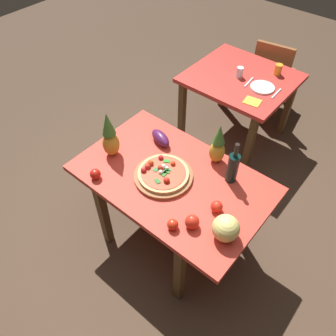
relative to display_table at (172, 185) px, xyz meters
The scene contains 21 objects.
ground_plane 0.65m from the display_table, ahead, with size 10.00×10.00×0.00m, color #4C3828.
display_table is the anchor object (origin of this frame).
background_table 1.43m from the display_table, 101.94° to the left, with size 0.96×0.89×0.74m.
dining_chair 2.09m from the display_table, 97.33° to the left, with size 0.46×0.46×0.85m.
pizza_board 0.12m from the display_table, 140.37° to the right, with size 0.41×0.41×0.03m, color brown.
pizza 0.15m from the display_table, 144.19° to the right, with size 0.35×0.35×0.06m.
wine_bottle 0.45m from the display_table, 36.73° to the left, with size 0.08×0.08×0.33m.
pineapple_left 0.56m from the display_table, 167.70° to the right, with size 0.12×0.12×0.37m.
pineapple_right 0.42m from the display_table, 66.59° to the left, with size 0.11×0.11×0.33m.
melon 0.58m from the display_table, 16.85° to the right, with size 0.17×0.17×0.17m, color #EAD674.
bell_pepper 0.43m from the display_table, 33.92° to the right, with size 0.09×0.09×0.10m, color red.
eggplant 0.38m from the display_table, 143.65° to the left, with size 0.20×0.09×0.09m, color #4E1C4A.
tomato_beside_pepper 0.41m from the display_table, ahead, with size 0.08×0.08×0.08m, color red.
tomato_by_bottle 0.54m from the display_table, 139.45° to the right, with size 0.08×0.08×0.08m, color red.
tomato_at_corner 0.43m from the display_table, 50.33° to the right, with size 0.07×0.07×0.07m, color red.
drinking_glass_juice 1.65m from the display_table, 92.01° to the left, with size 0.07×0.07×0.10m, color gold.
drinking_glass_water 1.42m from the display_table, 102.81° to the left, with size 0.06×0.06×0.10m, color silver.
dinner_plate 1.36m from the display_table, 92.16° to the left, with size 0.22×0.22×0.02m, color white.
fork_utensil 1.37m from the display_table, 98.04° to the left, with size 0.02×0.18×0.01m, color silver.
knife_utensil 1.36m from the display_table, 86.23° to the left, with size 0.02×0.18×0.01m, color silver.
napkin_folded 1.12m from the display_table, 90.74° to the left, with size 0.14×0.12×0.01m, color yellow.
Camera 1 is at (0.95, -1.19, 2.49)m, focal length 35.81 mm.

